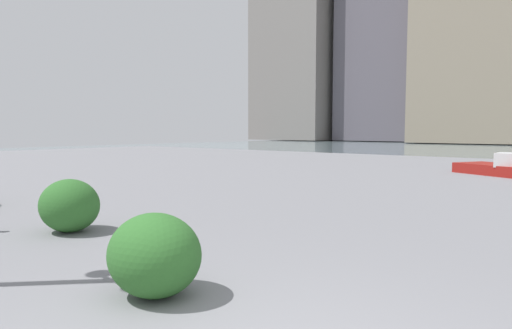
% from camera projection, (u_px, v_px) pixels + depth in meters
% --- Properties ---
extents(building_slab, '(17.19, 10.87, 37.84)m').
position_uv_depth(building_slab, '(491.00, 1.00, 55.89)').
color(building_slab, gray).
rests_on(building_slab, ground).
extents(building_annex, '(11.99, 12.29, 30.66)m').
position_uv_depth(building_annex, '(386.00, 44.00, 70.60)').
color(building_annex, '#5B5660').
rests_on(building_annex, ground).
extents(building_highrise, '(13.74, 15.20, 42.32)m').
position_uv_depth(building_highrise, '(306.00, 24.00, 77.71)').
color(building_highrise, gray).
rests_on(building_highrise, ground).
extents(shrub_round, '(1.00, 0.90, 0.85)m').
position_uv_depth(shrub_round, '(70.00, 206.00, 7.10)').
color(shrub_round, '#2D6628').
rests_on(shrub_round, ground).
extents(shrub_tall, '(0.97, 0.87, 0.83)m').
position_uv_depth(shrub_tall, '(155.00, 255.00, 4.34)').
color(shrub_tall, '#2D6628').
rests_on(shrub_tall, ground).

